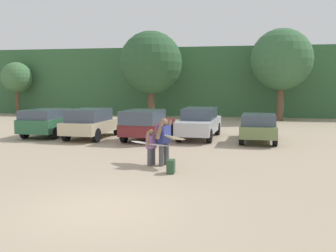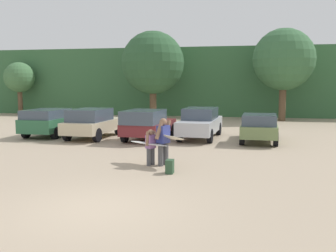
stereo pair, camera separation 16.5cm
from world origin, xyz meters
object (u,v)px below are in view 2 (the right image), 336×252
parked_car_olive_green (259,127)px  parked_car_silver (200,122)px  person_adult (163,139)px  surfboard_cream (164,136)px  surfboard_white (148,143)px  backpack_dropped (170,167)px  parked_car_champagne (93,123)px  parked_car_forest_green (52,121)px  person_child (151,145)px  parked_car_maroon (147,124)px

parked_car_olive_green → parked_car_silver: bearing=79.0°
person_adult → surfboard_cream: person_adult is taller
parked_car_olive_green → surfboard_white: size_ratio=2.30×
person_adult → backpack_dropped: (0.46, -1.15, -0.73)m
parked_car_champagne → surfboard_cream: size_ratio=2.29×
parked_car_champagne → parked_car_olive_green: bearing=-83.9°
parked_car_forest_green → surfboard_white: (7.12, -6.35, -0.04)m
person_adult → person_child: size_ratio=1.31×
parked_car_silver → surfboard_cream: 6.87m
parked_car_olive_green → surfboard_white: (-4.10, -6.17, 0.01)m
parked_car_silver → person_child: parked_car_silver is taller
parked_car_silver → surfboard_cream: (-0.52, -6.84, 0.19)m
parked_car_forest_green → parked_car_silver: parked_car_silver is taller
surfboard_white → backpack_dropped: bearing=160.5°
parked_car_olive_green → person_child: 7.44m
parked_car_silver → parked_car_olive_green: 3.11m
parked_car_silver → person_child: bearing=176.4°
person_adult → parked_car_maroon: bearing=-43.5°
person_child → surfboard_cream: size_ratio=0.69×
parked_car_silver → parked_car_olive_green: parked_car_silver is taller
person_adult → person_child: 0.50m
parked_car_forest_green → parked_car_olive_green: (11.22, -0.18, -0.05)m
surfboard_white → parked_car_champagne: bearing=-22.7°
parked_car_forest_green → parked_car_champagne: bearing=-99.6°
parked_car_silver → person_adult: person_adult is taller
parked_car_forest_green → parked_car_olive_green: 11.22m
parked_car_forest_green → surfboard_white: 9.54m
parked_car_champagne → backpack_dropped: size_ratio=9.50×
parked_car_forest_green → backpack_dropped: 11.09m
parked_car_maroon → backpack_dropped: bearing=-156.0°
surfboard_cream → person_adult: bearing=113.6°
surfboard_cream → backpack_dropped: surfboard_cream is taller
parked_car_silver → backpack_dropped: 8.10m
parked_car_maroon → person_adult: (2.06, -5.75, 0.11)m
surfboard_white → person_child: bearing=166.0°
parked_car_forest_green → backpack_dropped: parked_car_forest_green is taller
parked_car_forest_green → surfboard_cream: 9.93m
parked_car_maroon → surfboard_cream: 6.04m
person_adult → parked_car_champagne: bearing=-22.3°
parked_car_forest_green → person_child: size_ratio=3.46×
surfboard_cream → parked_car_silver: bearing=-60.5°
surfboard_cream → parked_car_champagne: bearing=-14.8°
person_child → parked_car_olive_green: bearing=-95.7°
parked_car_forest_green → parked_car_olive_green: parked_car_forest_green is taller
parked_car_olive_green → surfboard_white: 7.41m
parked_car_forest_green → surfboard_white: size_ratio=2.48×
person_child → backpack_dropped: person_child is taller
parked_car_maroon → surfboard_cream: parked_car_maroon is taller
parked_car_forest_green → parked_car_maroon: 5.64m
parked_car_maroon → backpack_dropped: 7.37m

